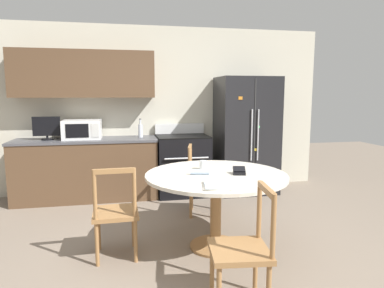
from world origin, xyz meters
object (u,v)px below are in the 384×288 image
Objects in this scene: counter_bottle at (141,130)px; wallet at (239,171)px; microwave at (82,129)px; dining_chair_near at (243,250)px; countertop_tv at (47,127)px; dining_chair_far at (202,181)px; candle_glass at (203,166)px; oven_range at (183,164)px; dining_chair_left at (116,213)px; refrigerator at (246,135)px.

counter_bottle is 1.86× the size of wallet.
microwave is 3.36m from dining_chair_near.
microwave reaches higher than dining_chair_near.
countertop_tv reaches higher than wallet.
dining_chair_near is at bearing 9.04° from dining_chair_far.
candle_glass is at bearing -51.70° from microwave.
candle_glass is at bearing 1.00° from dining_chair_far.
dining_chair_near is at bearing -106.92° from wallet.
candle_glass is (0.56, -1.80, -0.20)m from counter_bottle.
microwave is at bearing -109.23° from dining_chair_far.
microwave is 1.90× the size of counter_bottle.
countertop_tv is 3.57m from dining_chair_near.
countertop_tv is 3.00m from wallet.
oven_range reaches higher than wallet.
candle_glass is 0.61× the size of wallet.
dining_chair_left is at bearing -165.23° from candle_glass.
refrigerator is 2.98m from countertop_tv.
dining_chair_far is (-0.92, -0.92, -0.47)m from refrigerator.
dining_chair_left is at bearing -116.51° from oven_range.
oven_range is 2.19m from dining_chair_left.
microwave reaches higher than dining_chair_far.
dining_chair_far is at bearing -135.04° from refrigerator.
refrigerator is 2.12m from wallet.
dining_chair_near is (1.42, -2.98, -0.60)m from microwave.
dining_chair_left is at bearing -99.61° from counter_bottle.
wallet is at bearing -10.12° from dining_chair_near.
refrigerator is at bearing -2.09° from microwave.
dining_chair_left is (0.50, -2.02, -0.60)m from microwave.
countertop_tv is 2.59m from candle_glass.
wallet is at bearing -111.89° from refrigerator.
countertop_tv reaches higher than dining_chair_far.
counter_bottle reaches higher than dining_chair_left.
dining_chair_left reaches higher than candle_glass.
microwave is at bearing 3.09° from countertop_tv.
refrigerator is at bearing 148.40° from dining_chair_far.
dining_chair_far is (0.15, 1.97, 0.00)m from dining_chair_near.
counter_bottle reaches higher than wallet.
microwave is 1.43× the size of countertop_tv.
refrigerator reaches higher than dining_chair_left.
countertop_tv is (-2.98, 0.06, 0.17)m from refrigerator.
dining_chair_left is at bearing -63.72° from countertop_tv.
counter_bottle is at bearing 107.29° from candle_glass.
oven_range reaches higher than dining_chair_left.
candle_glass is (0.90, 0.24, 0.37)m from dining_chair_left.
dining_chair_left is (-0.34, -2.04, -0.57)m from counter_bottle.
counter_bottle reaches higher than dining_chair_near.
dining_chair_far is at bearing -84.38° from oven_range.
refrigerator is at bearing -3.82° from counter_bottle.
dining_chair_far and dining_chair_left have the same top height.
dining_chair_left is (-1.07, -1.01, 0.00)m from dining_chair_far.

